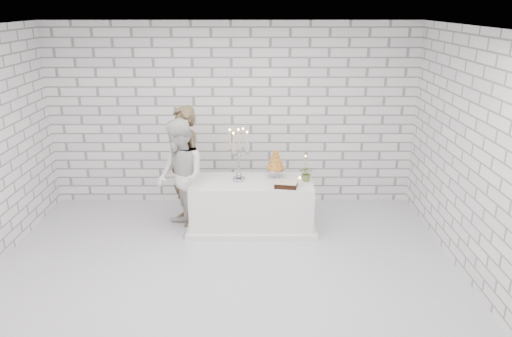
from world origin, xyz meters
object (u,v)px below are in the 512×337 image
(groom, at_px, (185,166))
(croquembouche, at_px, (276,163))
(candelabra, at_px, (239,155))
(bride, at_px, (180,178))
(cake_table, at_px, (252,204))

(groom, relative_size, croquembouche, 4.11)
(croquembouche, bearing_deg, groom, 178.03)
(candelabra, bearing_deg, bride, -168.73)
(bride, xyz_separation_m, croquembouche, (1.39, 0.31, 0.12))
(cake_table, height_order, groom, groom)
(bride, relative_size, croquembouche, 3.84)
(bride, relative_size, candelabra, 2.15)
(cake_table, relative_size, groom, 0.98)
(groom, relative_size, bride, 1.07)
(groom, distance_m, bride, 0.36)
(groom, xyz_separation_m, bride, (-0.02, -0.36, -0.06))
(cake_table, relative_size, bride, 1.05)
(croquembouche, bearing_deg, bride, -167.43)
(candelabra, height_order, croquembouche, candelabra)
(cake_table, distance_m, croquembouche, 0.72)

